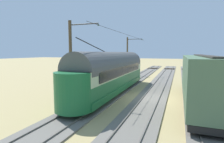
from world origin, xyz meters
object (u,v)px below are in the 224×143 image
(boxcar_adjacent, at_px, (203,78))
(track_end_bumper, at_px, (193,81))
(catenary_pole_mid_near, at_px, (71,59))
(switch_stand, at_px, (205,79))
(vintage_streetcar, at_px, (113,72))
(catenary_pole_foreground, at_px, (128,55))

(boxcar_adjacent, relative_size, track_end_bumper, 7.66)
(catenary_pole_mid_near, distance_m, switch_stand, 18.42)
(switch_stand, bearing_deg, catenary_pole_mid_near, 46.67)
(track_end_bumper, bearing_deg, switch_stand, -152.17)
(vintage_streetcar, height_order, catenary_pole_foreground, catenary_pole_foreground)
(vintage_streetcar, distance_m, catenary_pole_mid_near, 4.69)
(boxcar_adjacent, relative_size, catenary_pole_foreground, 1.95)
(catenary_pole_foreground, height_order, switch_stand, catenary_pole_foreground)
(catenary_pole_mid_near, bearing_deg, switch_stand, -133.33)
(switch_stand, bearing_deg, track_end_bumper, 27.83)
(catenary_pole_mid_near, distance_m, track_end_bumper, 16.87)
(vintage_streetcar, xyz_separation_m, boxcar_adjacent, (-8.26, 1.30, -0.10))
(boxcar_adjacent, height_order, switch_stand, boxcar_adjacent)
(switch_stand, xyz_separation_m, track_end_bumper, (1.53, 0.81, -0.30))
(boxcar_adjacent, relative_size, switch_stand, 11.16)
(vintage_streetcar, distance_m, switch_stand, 13.84)
(switch_stand, distance_m, track_end_bumper, 1.76)
(boxcar_adjacent, bearing_deg, switch_stand, -97.96)
(catenary_pole_mid_near, xyz_separation_m, switch_stand, (-12.47, -13.22, -2.99))
(track_end_bumper, bearing_deg, vintage_streetcar, 46.97)
(boxcar_adjacent, bearing_deg, catenary_pole_foreground, -56.27)
(catenary_pole_mid_near, relative_size, track_end_bumper, 3.92)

